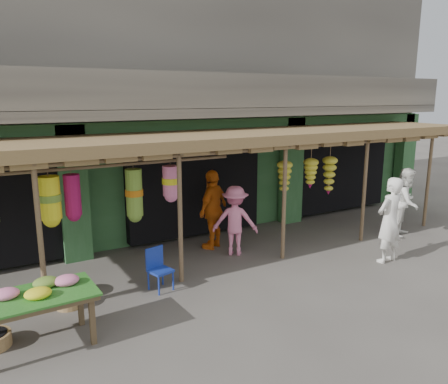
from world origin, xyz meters
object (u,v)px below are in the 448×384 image
blue_chair (158,266)px  person_shopper (235,221)px  person_right (406,202)px  person_front (389,220)px  flower_table (38,296)px  person_vendor (213,209)px

blue_chair → person_shopper: (2.23, 0.86, 0.35)m
person_right → person_shopper: person_right is taller
blue_chair → person_front: size_ratio=0.43×
flower_table → person_right: (9.01, 0.79, 0.11)m
flower_table → person_shopper: bearing=20.0°
blue_chair → person_shopper: bearing=7.0°
person_front → person_shopper: size_ratio=1.18×
flower_table → person_vendor: (4.22, 2.46, 0.18)m
person_vendor → person_shopper: size_ratio=1.18×
person_right → person_shopper: (-4.58, 1.03, -0.09)m
person_front → person_right: size_ratio=1.06×
person_shopper → flower_table: bearing=58.6°
person_front → person_right: (1.93, 1.05, -0.06)m
person_vendor → person_shopper: bearing=77.0°
person_vendor → flower_table: bearing=-1.1°
blue_chair → person_vendor: 2.57m
person_front → person_shopper: (-2.65, 2.08, -0.14)m
person_right → person_shopper: bearing=144.8°
person_front → person_right: 2.20m
blue_chair → person_vendor: bearing=22.6°
blue_chair → person_vendor: size_ratio=0.42×
blue_chair → person_right: person_right is taller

